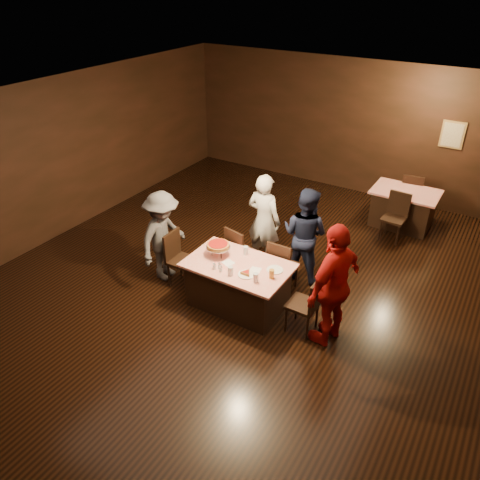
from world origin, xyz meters
name	(u,v)px	position (x,y,z in m)	size (l,w,h in m)	color
room	(231,173)	(0.00, 0.01, 2.14)	(10.00, 10.04, 3.02)	black
main_table	(238,285)	(0.25, -0.21, 0.39)	(1.60, 1.00, 0.77)	red
back_table	(403,208)	(1.73, 3.83, 0.39)	(1.30, 0.90, 0.77)	red
chair_far_left	(242,251)	(-0.15, 0.54, 0.47)	(0.42, 0.42, 0.95)	black
chair_far_right	(283,265)	(0.65, 0.54, 0.47)	(0.42, 0.42, 0.95)	black
chair_end_left	(182,260)	(-0.85, -0.21, 0.47)	(0.42, 0.42, 0.95)	black
chair_end_right	(303,303)	(1.35, -0.21, 0.47)	(0.42, 0.42, 0.95)	black
chair_back_near	(394,218)	(1.73, 3.13, 0.47)	(0.42, 0.42, 0.95)	black
chair_back_far	(411,194)	(1.73, 4.43, 0.47)	(0.42, 0.42, 0.95)	black
diner_white_jacket	(264,221)	(-0.02, 1.08, 0.86)	(0.63, 0.41, 1.72)	silver
diner_navy_hoodie	(305,234)	(0.77, 1.06, 0.83)	(0.81, 0.63, 1.66)	#151A33
diner_grey_knit	(163,236)	(-1.23, -0.19, 0.80)	(1.03, 0.59, 1.60)	#4D4C51
diner_red_shirt	(334,285)	(1.77, -0.18, 0.94)	(1.10, 0.46, 1.88)	#A9110E
pizza_stand	(218,245)	(-0.15, -0.16, 0.95)	(0.38, 0.38, 0.22)	black
plate_with_slice	(246,274)	(0.50, -0.39, 0.80)	(0.25, 0.25, 0.06)	white
plate_empty	(275,270)	(0.80, -0.06, 0.78)	(0.25, 0.25, 0.01)	white
glass_front_left	(230,271)	(0.30, -0.51, 0.84)	(0.08, 0.08, 0.14)	silver
glass_front_right	(256,278)	(0.70, -0.46, 0.84)	(0.08, 0.08, 0.14)	silver
glass_amber	(272,274)	(0.85, -0.26, 0.84)	(0.08, 0.08, 0.14)	#BF7F26
glass_back	(246,251)	(0.20, 0.09, 0.84)	(0.08, 0.08, 0.14)	silver
condiments	(218,267)	(0.07, -0.49, 0.82)	(0.17, 0.10, 0.09)	silver
napkin_center	(255,270)	(0.55, -0.21, 0.77)	(0.16, 0.16, 0.01)	white
napkin_left	(228,263)	(0.10, -0.26, 0.77)	(0.16, 0.16, 0.01)	white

